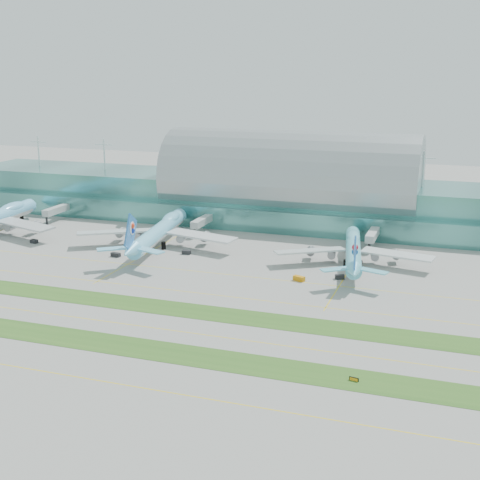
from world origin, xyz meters
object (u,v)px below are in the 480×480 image
at_px(taxiway_sign_east, 354,379).
at_px(airliner_c, 353,249).
at_px(airliner_b, 159,231).
at_px(terminal, 291,192).

bearing_deg(taxiway_sign_east, airliner_c, 111.17).
relative_size(airliner_b, airliner_c, 1.15).
bearing_deg(taxiway_sign_east, airliner_b, 146.46).
relative_size(terminal, airliner_b, 4.42).
height_order(airliner_b, taxiway_sign_east, airliner_b).
bearing_deg(airliner_c, terminal, 113.51).
bearing_deg(airliner_c, taxiway_sign_east, -90.17).
height_order(airliner_b, airliner_c, airliner_b).
xyz_separation_m(airliner_c, taxiway_sign_east, (16.62, -96.23, -5.23)).
bearing_deg(airliner_b, taxiway_sign_east, -53.35).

